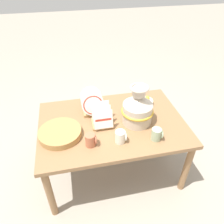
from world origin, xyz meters
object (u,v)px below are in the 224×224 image
object	(u,v)px
dish_rack_round_plates	(92,104)
mug_cream_glaze	(121,137)
ceramic_vase	(138,108)
fruit_bowl	(146,101)
dish_rack_square_plates	(102,119)
wicker_charger_stack	(60,133)
mug_sage_glaze	(157,134)
mug_terracotta_glaze	(91,140)

from	to	relation	value
dish_rack_round_plates	mug_cream_glaze	bearing A→B (deg)	-69.41
ceramic_vase	mug_cream_glaze	distance (m)	0.30
dish_rack_round_plates	mug_cream_glaze	world-z (taller)	dish_rack_round_plates
ceramic_vase	fruit_bowl	world-z (taller)	ceramic_vase
mug_cream_glaze	fruit_bowl	world-z (taller)	mug_cream_glaze
dish_rack_round_plates	dish_rack_square_plates	world-z (taller)	dish_rack_round_plates
wicker_charger_stack	fruit_bowl	world-z (taller)	fruit_bowl
ceramic_vase	mug_sage_glaze	xyz separation A→B (m)	(0.09, -0.24, -0.09)
dish_rack_round_plates	ceramic_vase	bearing A→B (deg)	-30.93
wicker_charger_stack	ceramic_vase	bearing A→B (deg)	3.77
dish_rack_square_plates	fruit_bowl	world-z (taller)	dish_rack_square_plates
dish_rack_square_plates	mug_sage_glaze	distance (m)	0.47
fruit_bowl	dish_rack_square_plates	bearing A→B (deg)	-156.13
dish_rack_square_plates	fruit_bowl	size ratio (longest dim) A/B	1.33
mug_terracotta_glaze	wicker_charger_stack	bearing A→B (deg)	146.00
mug_terracotta_glaze	mug_cream_glaze	bearing A→B (deg)	-3.12
wicker_charger_stack	mug_sage_glaze	xyz separation A→B (m)	(0.73, -0.20, 0.02)
ceramic_vase	mug_sage_glaze	distance (m)	0.27
mug_cream_glaze	mug_terracotta_glaze	xyz separation A→B (m)	(-0.23, 0.01, 0.00)
mug_cream_glaze	mug_terracotta_glaze	size ratio (longest dim) A/B	1.00
mug_cream_glaze	fruit_bowl	xyz separation A→B (m)	(0.36, 0.44, -0.02)
ceramic_vase	wicker_charger_stack	xyz separation A→B (m)	(-0.65, -0.04, -0.12)
ceramic_vase	mug_terracotta_glaze	bearing A→B (deg)	-155.02
ceramic_vase	fruit_bowl	xyz separation A→B (m)	(0.16, 0.23, -0.11)
mug_terracotta_glaze	fruit_bowl	xyz separation A→B (m)	(0.58, 0.43, -0.02)
dish_rack_square_plates	fruit_bowl	distance (m)	0.50
mug_terracotta_glaze	dish_rack_square_plates	bearing A→B (deg)	61.11
mug_sage_glaze	wicker_charger_stack	bearing A→B (deg)	164.91
dish_rack_round_plates	mug_terracotta_glaze	bearing A→B (deg)	-99.76
mug_terracotta_glaze	fruit_bowl	world-z (taller)	mug_terracotta_glaze
dish_rack_round_plates	fruit_bowl	size ratio (longest dim) A/B	1.55
ceramic_vase	mug_sage_glaze	world-z (taller)	ceramic_vase
mug_terracotta_glaze	fruit_bowl	distance (m)	0.72
wicker_charger_stack	mug_cream_glaze	distance (m)	0.48
ceramic_vase	mug_cream_glaze	world-z (taller)	ceramic_vase
wicker_charger_stack	fruit_bowl	distance (m)	0.86
dish_rack_square_plates	mug_cream_glaze	bearing A→B (deg)	-66.68
mug_cream_glaze	dish_rack_square_plates	bearing A→B (deg)	113.32
wicker_charger_stack	fruit_bowl	size ratio (longest dim) A/B	2.43
dish_rack_square_plates	mug_terracotta_glaze	world-z (taller)	dish_rack_square_plates
dish_rack_round_plates	mug_terracotta_glaze	size ratio (longest dim) A/B	2.11
dish_rack_square_plates	mug_terracotta_glaze	xyz separation A→B (m)	(-0.12, -0.23, -0.00)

